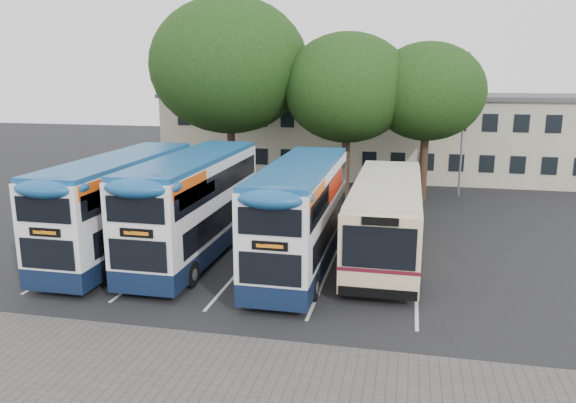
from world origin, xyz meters
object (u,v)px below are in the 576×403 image
(bus_dd_left, at_px, (121,202))
(bus_single, at_px, (386,213))
(tree_left, at_px, (229,66))
(tree_right, at_px, (427,92))
(bus_dd_right, at_px, (301,211))
(bus_dd_mid, at_px, (195,202))
(tree_mid, at_px, (347,88))
(lamp_post, at_px, (464,117))

(bus_dd_left, height_order, bus_single, bus_dd_left)
(tree_left, xyz_separation_m, tree_right, (12.25, 0.27, -1.54))
(bus_dd_right, bearing_deg, bus_dd_left, -178.81)
(tree_left, xyz_separation_m, bus_dd_right, (7.17, -13.11, -5.85))
(bus_dd_right, distance_m, bus_single, 4.03)
(bus_dd_mid, distance_m, bus_dd_right, 4.72)
(tree_mid, bearing_deg, lamp_post, 19.27)
(bus_dd_mid, bearing_deg, tree_mid, 67.98)
(lamp_post, height_order, bus_dd_left, lamp_post)
(tree_right, relative_size, bus_dd_mid, 0.91)
(lamp_post, relative_size, tree_mid, 0.89)
(lamp_post, distance_m, tree_right, 3.46)
(bus_dd_left, bearing_deg, bus_dd_right, 1.19)
(tree_mid, height_order, bus_dd_left, tree_mid)
(tree_left, relative_size, tree_right, 1.30)
(lamp_post, bearing_deg, tree_right, -140.21)
(tree_left, xyz_separation_m, bus_single, (10.51, -10.92, -6.33))
(lamp_post, xyz_separation_m, bus_dd_right, (-7.43, -15.34, -2.71))
(tree_mid, distance_m, bus_single, 12.16)
(tree_right, distance_m, bus_dd_right, 14.95)
(bus_dd_left, bearing_deg, tree_right, 46.24)
(bus_dd_mid, bearing_deg, bus_single, 12.75)
(bus_single, bearing_deg, tree_right, 81.19)
(tree_right, xyz_separation_m, bus_dd_left, (-12.97, -13.54, -4.30))
(bus_dd_mid, xyz_separation_m, bus_single, (8.05, 1.82, -0.53))
(tree_left, relative_size, bus_dd_left, 1.20)
(tree_left, bearing_deg, tree_right, 1.24)
(bus_dd_right, bearing_deg, tree_left, 118.67)
(lamp_post, height_order, tree_mid, tree_mid)
(tree_left, distance_m, bus_single, 16.43)
(tree_left, height_order, tree_right, tree_left)
(bus_dd_left, distance_m, bus_dd_mid, 3.23)
(tree_left, bearing_deg, bus_dd_right, -61.33)
(tree_right, distance_m, bus_single, 12.29)
(lamp_post, height_order, bus_dd_mid, lamp_post)
(tree_mid, height_order, bus_single, tree_mid)
(bus_dd_left, bearing_deg, tree_left, 86.89)
(tree_right, xyz_separation_m, bus_dd_mid, (-9.78, -13.01, -4.25))
(tree_left, bearing_deg, lamp_post, 8.66)
(bus_dd_left, bearing_deg, bus_single, 11.84)
(tree_left, bearing_deg, tree_mid, -1.91)
(bus_dd_mid, bearing_deg, bus_dd_right, -4.50)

